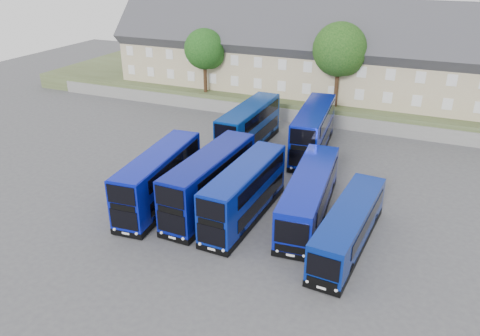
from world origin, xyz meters
The scene contains 13 objects.
ground centered at (0.00, 0.00, 0.00)m, with size 120.00×120.00×0.00m, color #49494E.
retaining_wall centered at (0.00, 24.00, 0.75)m, with size 70.00×0.40×1.50m, color slate.
earth_bank centered at (0.00, 34.00, 1.00)m, with size 80.00×20.00×2.00m, color #49522E.
terrace_row centered at (-3.00, 30.00, 6.60)m, with size 48.00×10.40×11.20m.
dd_front_left centered at (-5.98, 1.66, 2.03)m, with size 3.27×10.59×4.14m.
dd_front_mid centered at (-2.17, 2.66, 2.11)m, with size 2.86×10.88×4.29m.
dd_front_right centered at (0.81, 2.22, 1.99)m, with size 2.69×10.29×4.06m.
dd_rear_left centered at (-4.04, 14.87, 2.08)m, with size 2.61×10.73×4.25m.
dd_rear_right centered at (2.01, 16.29, 2.15)m, with size 3.53×11.21×4.38m.
coach_east_a centered at (4.99, 4.44, 1.60)m, with size 3.53×12.12×3.27m.
coach_east_b centered at (8.48, 1.51, 1.43)m, with size 3.03×10.84×2.92m.
tree_west centered at (-13.85, 25.10, 7.05)m, with size 4.80×4.80×7.65m.
tree_mid centered at (2.15, 25.60, 8.07)m, with size 5.76×5.76×9.18m.
Camera 1 is at (12.26, -25.11, 17.77)m, focal length 35.00 mm.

